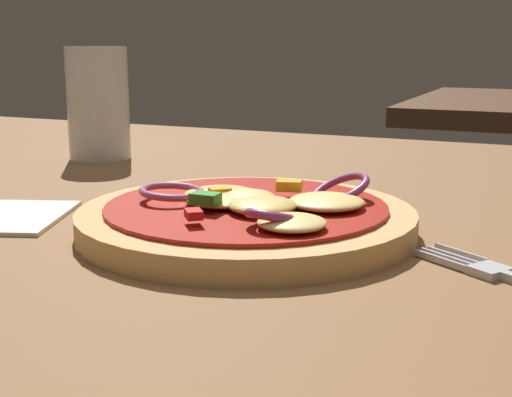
% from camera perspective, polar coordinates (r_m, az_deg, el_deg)
% --- Properties ---
extents(dining_table, '(1.48, 0.99, 0.04)m').
position_cam_1_polar(dining_table, '(0.48, 1.27, -5.07)').
color(dining_table, brown).
rests_on(dining_table, ground).
extents(pizza, '(0.23, 0.23, 0.04)m').
position_cam_1_polar(pizza, '(0.48, -0.82, -1.54)').
color(pizza, tan).
rests_on(pizza, dining_table).
extents(beer_glass, '(0.07, 0.07, 0.12)m').
position_cam_1_polar(beer_glass, '(0.79, -12.37, 6.85)').
color(beer_glass, silver).
rests_on(beer_glass, dining_table).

